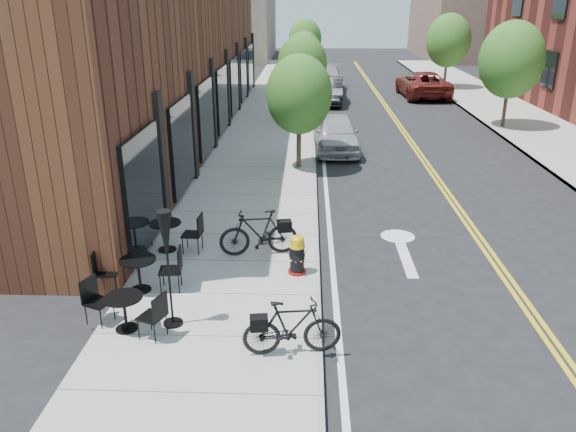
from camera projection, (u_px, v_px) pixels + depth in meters
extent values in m
plane|color=black|center=(320.00, 301.00, 11.10)|extent=(120.00, 120.00, 0.00)
cube|color=#9E9B93|center=(261.00, 160.00, 20.45)|extent=(4.00, 70.00, 0.12)
cube|color=#401F14|center=(158.00, 52.00, 23.08)|extent=(5.00, 28.00, 7.00)
cube|color=#726656|center=(230.00, 5.00, 54.26)|extent=(8.00, 14.00, 10.00)
cylinder|color=#382B1E|center=(299.00, 144.00, 19.16)|extent=(0.16, 0.16, 1.61)
ellipsoid|color=#2A5F1E|center=(299.00, 94.00, 18.55)|extent=(2.20, 2.20, 2.64)
cylinder|color=#382B1E|center=(302.00, 103.00, 26.60)|extent=(0.16, 0.16, 1.68)
ellipsoid|color=#2A5F1E|center=(302.00, 64.00, 25.96)|extent=(2.30, 2.30, 2.76)
cylinder|color=#382B1E|center=(304.00, 81.00, 34.07)|extent=(0.16, 0.16, 1.57)
ellipsoid|color=#2A5F1E|center=(304.00, 53.00, 33.48)|extent=(2.10, 2.10, 2.52)
cylinder|color=#382B1E|center=(305.00, 65.00, 41.49)|extent=(0.16, 0.16, 1.71)
ellipsoid|color=#2A5F1E|center=(305.00, 39.00, 40.83)|extent=(2.40, 2.40, 2.88)
cylinder|color=#382B1E|center=(505.00, 106.00, 25.33)|extent=(0.16, 0.16, 1.82)
ellipsoid|color=#2A5F1E|center=(512.00, 60.00, 24.59)|extent=(2.80, 2.80, 3.36)
cylinder|color=#382B1E|center=(445.00, 73.00, 36.51)|extent=(0.16, 0.16, 1.82)
ellipsoid|color=#2A5F1E|center=(449.00, 40.00, 35.77)|extent=(2.80, 2.80, 3.36)
cylinder|color=maroon|center=(297.00, 271.00, 11.96)|extent=(0.44, 0.44, 0.06)
cylinder|color=black|center=(297.00, 259.00, 11.85)|extent=(0.34, 0.34, 0.58)
cylinder|color=gold|center=(297.00, 246.00, 11.74)|extent=(0.39, 0.39, 0.04)
cylinder|color=gold|center=(297.00, 243.00, 11.71)|extent=(0.33, 0.33, 0.14)
ellipsoid|color=gold|center=(297.00, 239.00, 11.69)|extent=(0.32, 0.32, 0.17)
cylinder|color=gold|center=(297.00, 236.00, 11.66)|extent=(0.06, 0.06, 0.06)
imported|color=black|center=(259.00, 233.00, 12.63)|extent=(1.84, 0.82, 1.07)
imported|color=black|center=(292.00, 328.00, 9.08)|extent=(1.66, 0.66, 0.97)
cylinder|color=black|center=(127.00, 328.00, 9.92)|extent=(0.51, 0.51, 0.03)
cylinder|color=black|center=(125.00, 313.00, 9.81)|extent=(0.07, 0.07, 0.62)
cylinder|color=black|center=(123.00, 297.00, 9.69)|extent=(0.88, 0.88, 0.03)
cylinder|color=black|center=(141.00, 290.00, 11.24)|extent=(0.45, 0.45, 0.03)
cylinder|color=black|center=(139.00, 275.00, 11.12)|extent=(0.06, 0.06, 0.66)
cylinder|color=black|center=(138.00, 260.00, 11.00)|extent=(0.78, 0.78, 0.03)
cylinder|color=black|center=(167.00, 249.00, 13.03)|extent=(0.45, 0.45, 0.03)
cylinder|color=black|center=(166.00, 237.00, 12.91)|extent=(0.06, 0.06, 0.66)
cylinder|color=black|center=(165.00, 223.00, 12.79)|extent=(0.78, 0.78, 0.03)
cylinder|color=black|center=(173.00, 323.00, 10.08)|extent=(0.35, 0.35, 0.04)
cylinder|color=black|center=(169.00, 270.00, 9.69)|extent=(0.04, 0.04, 2.10)
cone|color=black|center=(166.00, 237.00, 9.46)|extent=(0.25, 0.25, 0.93)
imported|color=#A5A8AE|center=(336.00, 133.00, 21.70)|extent=(1.80, 4.15, 1.39)
imported|color=black|center=(328.00, 91.00, 31.56)|extent=(1.62, 4.45, 1.46)
imported|color=#9D9DA1|center=(326.00, 80.00, 35.48)|extent=(2.51, 5.47, 1.55)
imported|color=maroon|center=(423.00, 84.00, 33.63)|extent=(2.74, 5.58, 1.52)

